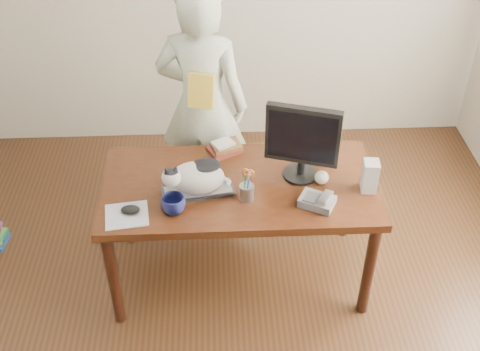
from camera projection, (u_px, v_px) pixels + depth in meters
name	position (u px, v px, depth m)	size (l,w,h in m)	color
room	(246.00, 163.00, 2.65)	(4.50, 4.50, 4.50)	black
desk	(239.00, 195.00, 3.65)	(1.60, 0.80, 0.75)	black
keyboard	(198.00, 191.00, 3.42)	(0.43, 0.22, 0.02)	black
cat	(195.00, 177.00, 3.35)	(0.40, 0.25, 0.23)	silver
monitor	(303.00, 140.00, 3.38)	(0.42, 0.26, 0.48)	black
pen_cup	(247.00, 191.00, 3.35)	(0.11, 0.11, 0.21)	gray
mousepad	(127.00, 215.00, 3.27)	(0.26, 0.24, 0.01)	#B2B6BE
mouse	(130.00, 210.00, 3.28)	(0.11, 0.08, 0.04)	black
coffee_mug	(173.00, 205.00, 3.27)	(0.13, 0.13, 0.10)	#0D1035
phone	(318.00, 201.00, 3.33)	(0.23, 0.21, 0.09)	#5A595E
speaker	(370.00, 176.00, 3.39)	(0.10, 0.11, 0.19)	#9C9D9F
baseball	(322.00, 177.00, 3.47)	(0.08, 0.08, 0.08)	beige
book_stack	(225.00, 147.00, 3.72)	(0.24, 0.21, 0.07)	#4F1A15
calculator	(316.00, 147.00, 3.73)	(0.22, 0.26, 0.07)	#5A595E
person	(202.00, 105.00, 4.00)	(0.61, 0.40, 1.68)	white
held_book	(201.00, 91.00, 3.74)	(0.18, 0.13, 0.22)	gold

